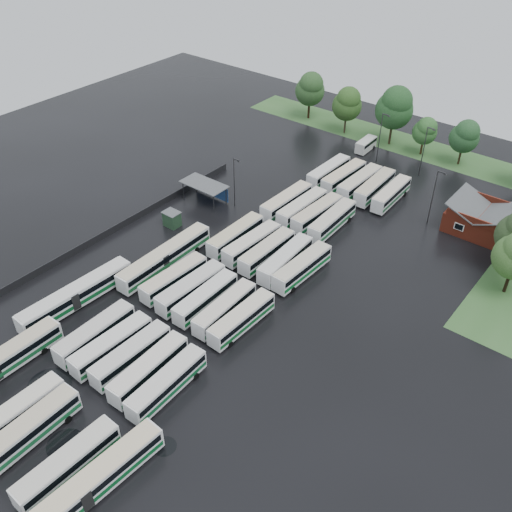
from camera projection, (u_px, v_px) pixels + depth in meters
The scene contains 51 objects.
ground at pixel (190, 306), 78.51m from camera, with size 160.00×160.00×0.00m, color black.
brick_building at pixel (481, 221), 92.18m from camera, with size 10.07×8.60×5.39m.
wash_shed at pixel (206, 186), 99.12m from camera, with size 8.20×4.20×3.58m.
utility_hut at pixel (172, 219), 93.71m from camera, with size 2.70×2.20×2.62m.
grass_strip_north at pixel (415, 147), 118.10m from camera, with size 80.00×10.00×0.01m, color #35612C.
west_fence at pixel (127, 222), 94.26m from camera, with size 0.10×50.00×1.20m, color #2D2D30.
bus_r0c1 at pixel (18, 413), 62.02m from camera, with size 2.36×10.90×3.03m.
bus_r0c2 at pixel (30, 429), 60.23m from camera, with size 2.78×11.51×3.18m.
bus_r0c4 at pixel (68, 464), 56.88m from camera, with size 2.70×11.45×3.17m.
bus_r1c0 at pixel (95, 333), 71.72m from camera, with size 2.63×11.36×3.15m.
bus_r1c1 at pixel (112, 345), 70.09m from camera, with size 2.73×11.28×3.12m.
bus_r1c2 at pixel (131, 355), 68.82m from camera, with size 2.47×11.10×3.08m.
bus_r1c3 at pixel (149, 369), 67.00m from camera, with size 2.92×11.36×3.13m.
bus_r1c4 at pixel (167, 383), 65.26m from camera, with size 2.79×11.28×3.12m.
bus_r2c0 at pixel (174, 279), 80.61m from camera, with size 2.81×11.07×3.06m.
bus_r2c1 at pixel (191, 288), 78.80m from camera, with size 2.80×11.49×3.18m.
bus_r2c2 at pixel (206, 298), 77.28m from camera, with size 2.55×10.97×3.04m.
bus_r2c3 at pixel (225, 309), 75.56m from camera, with size 2.70×10.95×3.03m.
bus_r2c4 at pixel (242, 319), 73.98m from camera, with size 2.56×10.95×3.04m.
bus_r3c0 at pixel (235, 235), 89.15m from camera, with size 2.42×11.22×3.12m.
bus_r3c1 at pixel (252, 244), 87.40m from camera, with size 2.88×11.22×3.10m.
bus_r3c2 at pixel (267, 251), 85.78m from camera, with size 2.43×11.10×3.09m.
bus_r3c3 at pixel (285, 260), 84.03m from camera, with size 2.99×11.55×3.18m.
bus_r3c4 at pixel (302, 267), 82.60m from camera, with size 2.80×11.40×3.15m.
bus_r4c0 at pixel (286, 201), 97.27m from camera, with size 2.70×11.57×3.21m.
bus_r4c1 at pixel (302, 208), 95.72m from camera, with size 2.72×11.39×3.15m.
bus_r4c2 at pixel (317, 213), 94.28m from camera, with size 2.96×11.38×3.14m.
bus_r4c3 at pixel (332, 220), 92.52m from camera, with size 2.78×11.51×3.19m.
bus_r5c0 at pixel (328, 172), 105.96m from camera, with size 2.55×11.15×3.09m.
bus_r5c1 at pixel (344, 177), 104.37m from camera, with size 2.85×11.33×3.13m.
bus_r5c2 at pixel (359, 182), 102.54m from camera, with size 2.69×11.59×3.21m.
bus_r5c3 at pixel (375, 187), 101.24m from camera, with size 2.84×11.53×3.19m.
bus_r5c4 at pixel (391, 194), 99.45m from camera, with size 2.70×11.04×3.05m.
artic_bus_west_b at pixel (165, 257), 84.54m from camera, with size 2.72×17.25×3.19m.
artic_bus_west_c at pixel (76, 295), 77.57m from camera, with size 3.08×17.26×3.19m.
artic_bus_east at pixel (88, 488), 54.80m from camera, with size 3.26×17.27×3.19m.
minibus at pixel (366, 144), 115.94m from camera, with size 2.25×5.62×2.43m.
tree_north_0 at pixel (310, 89), 125.64m from camera, with size 6.54×6.54×10.83m.
tree_north_1 at pixel (347, 103), 119.54m from camera, with size 6.25×6.25×10.35m.
tree_north_2 at pixel (395, 107), 114.16m from camera, with size 7.63×7.63×12.64m.
tree_north_3 at pixel (425, 131), 112.21m from camera, with size 4.89×4.87×8.07m.
tree_north_4 at pixel (465, 136), 108.23m from camera, with size 5.67×5.67×9.39m.
lamp_post_ne at pixel (434, 194), 91.59m from camera, with size 1.52×0.30×9.85m.
lamp_post_nw at pixel (235, 179), 96.15m from camera, with size 1.43×0.28×9.26m.
lamp_post_back_w at pixel (381, 135), 108.99m from camera, with size 1.57×0.31×10.18m.
lamp_post_back_e at pixel (425, 148), 104.61m from camera, with size 1.53×0.30×9.93m.
puddle_0 at pixel (49, 385), 67.30m from camera, with size 5.30×5.30×0.01m, color black.
puddle_1 at pixel (66, 444), 60.74m from camera, with size 4.08×4.08×0.01m, color black.
puddle_2 at pixel (145, 276), 83.75m from camera, with size 6.91×6.91×0.01m, color black.
puddle_3 at pixel (222, 339), 73.31m from camera, with size 3.64×3.64×0.01m, color black.
puddle_4 at pixel (165, 446), 60.54m from camera, with size 2.55×2.55×0.01m, color black.
Camera 1 is at (43.77, -40.33, 52.44)m, focal length 40.00 mm.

